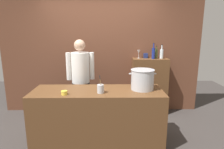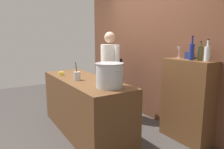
{
  "view_description": "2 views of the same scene",
  "coord_description": "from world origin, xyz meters",
  "px_view_note": "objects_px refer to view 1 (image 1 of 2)",
  "views": [
    {
      "loc": [
        0.19,
        -2.95,
        1.82
      ],
      "look_at": [
        0.23,
        0.39,
        1.07
      ],
      "focal_mm": 31.29,
      "sensor_mm": 36.0,
      "label": 1
    },
    {
      "loc": [
        2.95,
        -1.32,
        1.54
      ],
      "look_at": [
        0.26,
        0.37,
        0.97
      ],
      "focal_mm": 32.58,
      "sensor_mm": 36.0,
      "label": 2
    }
  ],
  "objects_px": {
    "utensil_crock": "(101,89)",
    "stockpot_large": "(142,80)",
    "wine_bottle_clear": "(162,53)",
    "wine_glass_short": "(139,52)",
    "wine_bottle_olive": "(156,54)",
    "chef": "(81,76)",
    "wine_bottle_cobalt": "(153,53)",
    "spice_tin_navy": "(146,56)",
    "butter_jar": "(64,93)"
  },
  "relations": [
    {
      "from": "utensil_crock",
      "to": "wine_bottle_cobalt",
      "type": "bearing_deg",
      "value": 50.43
    },
    {
      "from": "spice_tin_navy",
      "to": "chef",
      "type": "bearing_deg",
      "value": -157.56
    },
    {
      "from": "butter_jar",
      "to": "stockpot_large",
      "type": "bearing_deg",
      "value": 12.37
    },
    {
      "from": "stockpot_large",
      "to": "wine_glass_short",
      "type": "xyz_separation_m",
      "value": [
        0.11,
        1.2,
        0.3
      ]
    },
    {
      "from": "butter_jar",
      "to": "wine_bottle_olive",
      "type": "relative_size",
      "value": 0.34
    },
    {
      "from": "chef",
      "to": "wine_glass_short",
      "type": "relative_size",
      "value": 9.12
    },
    {
      "from": "chef",
      "to": "stockpot_large",
      "type": "distance_m",
      "value": 1.28
    },
    {
      "from": "chef",
      "to": "wine_bottle_clear",
      "type": "bearing_deg",
      "value": -170.44
    },
    {
      "from": "wine_bottle_cobalt",
      "to": "wine_bottle_olive",
      "type": "bearing_deg",
      "value": 46.54
    },
    {
      "from": "chef",
      "to": "spice_tin_navy",
      "type": "xyz_separation_m",
      "value": [
        1.35,
        0.56,
        0.32
      ]
    },
    {
      "from": "wine_bottle_clear",
      "to": "wine_glass_short",
      "type": "distance_m",
      "value": 0.49
    },
    {
      "from": "wine_bottle_clear",
      "to": "chef",
      "type": "bearing_deg",
      "value": -163.37
    },
    {
      "from": "wine_bottle_cobalt",
      "to": "spice_tin_navy",
      "type": "distance_m",
      "value": 0.2
    },
    {
      "from": "utensil_crock",
      "to": "wine_bottle_cobalt",
      "type": "distance_m",
      "value": 1.72
    },
    {
      "from": "chef",
      "to": "wine_bottle_cobalt",
      "type": "distance_m",
      "value": 1.6
    },
    {
      "from": "utensil_crock",
      "to": "spice_tin_navy",
      "type": "xyz_separation_m",
      "value": [
        0.93,
        1.41,
        0.32
      ]
    },
    {
      "from": "chef",
      "to": "wine_bottle_clear",
      "type": "distance_m",
      "value": 1.79
    },
    {
      "from": "chef",
      "to": "spice_tin_navy",
      "type": "bearing_deg",
      "value": -164.64
    },
    {
      "from": "butter_jar",
      "to": "spice_tin_navy",
      "type": "xyz_separation_m",
      "value": [
        1.46,
        1.49,
        0.35
      ]
    },
    {
      "from": "stockpot_large",
      "to": "wine_bottle_olive",
      "type": "distance_m",
      "value": 1.32
    },
    {
      "from": "wine_bottle_clear",
      "to": "stockpot_large",
      "type": "bearing_deg",
      "value": -117.03
    },
    {
      "from": "wine_bottle_clear",
      "to": "wine_bottle_cobalt",
      "type": "bearing_deg",
      "value": -160.5
    },
    {
      "from": "wine_glass_short",
      "to": "spice_tin_navy",
      "type": "distance_m",
      "value": 0.18
    },
    {
      "from": "wine_bottle_cobalt",
      "to": "spice_tin_navy",
      "type": "xyz_separation_m",
      "value": [
        -0.14,
        0.12,
        -0.07
      ]
    },
    {
      "from": "wine_bottle_olive",
      "to": "wine_bottle_cobalt",
      "type": "bearing_deg",
      "value": -133.46
    },
    {
      "from": "stockpot_large",
      "to": "wine_bottle_clear",
      "type": "xyz_separation_m",
      "value": [
        0.6,
        1.18,
        0.28
      ]
    },
    {
      "from": "utensil_crock",
      "to": "wine_bottle_cobalt",
      "type": "height_order",
      "value": "wine_bottle_cobalt"
    },
    {
      "from": "chef",
      "to": "wine_bottle_olive",
      "type": "xyz_separation_m",
      "value": [
        1.57,
        0.52,
        0.37
      ]
    },
    {
      "from": "wine_bottle_olive",
      "to": "wine_bottle_clear",
      "type": "bearing_deg",
      "value": -7.39
    },
    {
      "from": "wine_bottle_cobalt",
      "to": "wine_bottle_clear",
      "type": "height_order",
      "value": "wine_bottle_cobalt"
    },
    {
      "from": "wine_bottle_clear",
      "to": "wine_glass_short",
      "type": "xyz_separation_m",
      "value": [
        -0.49,
        0.03,
        0.02
      ]
    },
    {
      "from": "utensil_crock",
      "to": "wine_bottle_clear",
      "type": "height_order",
      "value": "wine_bottle_clear"
    },
    {
      "from": "wine_bottle_clear",
      "to": "wine_glass_short",
      "type": "relative_size",
      "value": 1.63
    },
    {
      "from": "utensil_crock",
      "to": "wine_glass_short",
      "type": "distance_m",
      "value": 1.63
    },
    {
      "from": "utensil_crock",
      "to": "wine_bottle_olive",
      "type": "bearing_deg",
      "value": 50.18
    },
    {
      "from": "utensil_crock",
      "to": "stockpot_large",
      "type": "bearing_deg",
      "value": 15.46
    },
    {
      "from": "butter_jar",
      "to": "wine_bottle_olive",
      "type": "xyz_separation_m",
      "value": [
        1.67,
        1.45,
        0.41
      ]
    },
    {
      "from": "utensil_crock",
      "to": "wine_bottle_cobalt",
      "type": "xyz_separation_m",
      "value": [
        1.07,
        1.29,
        0.39
      ]
    },
    {
      "from": "chef",
      "to": "spice_tin_navy",
      "type": "distance_m",
      "value": 1.49
    },
    {
      "from": "wine_glass_short",
      "to": "spice_tin_navy",
      "type": "xyz_separation_m",
      "value": [
        0.16,
        0.03,
        -0.08
      ]
    },
    {
      "from": "wine_glass_short",
      "to": "butter_jar",
      "type": "bearing_deg",
      "value": -131.58
    },
    {
      "from": "wine_bottle_clear",
      "to": "wine_glass_short",
      "type": "height_order",
      "value": "wine_bottle_clear"
    },
    {
      "from": "spice_tin_navy",
      "to": "stockpot_large",
      "type": "bearing_deg",
      "value": -102.24
    },
    {
      "from": "utensil_crock",
      "to": "spice_tin_navy",
      "type": "relative_size",
      "value": 2.69
    },
    {
      "from": "butter_jar",
      "to": "spice_tin_navy",
      "type": "distance_m",
      "value": 2.11
    },
    {
      "from": "chef",
      "to": "wine_bottle_clear",
      "type": "height_order",
      "value": "chef"
    },
    {
      "from": "stockpot_large",
      "to": "wine_bottle_olive",
      "type": "bearing_deg",
      "value": 67.8
    },
    {
      "from": "butter_jar",
      "to": "wine_glass_short",
      "type": "height_order",
      "value": "wine_glass_short"
    },
    {
      "from": "chef",
      "to": "wine_bottle_cobalt",
      "type": "xyz_separation_m",
      "value": [
        1.49,
        0.43,
        0.39
      ]
    },
    {
      "from": "butter_jar",
      "to": "spice_tin_navy",
      "type": "bearing_deg",
      "value": 45.7
    }
  ]
}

